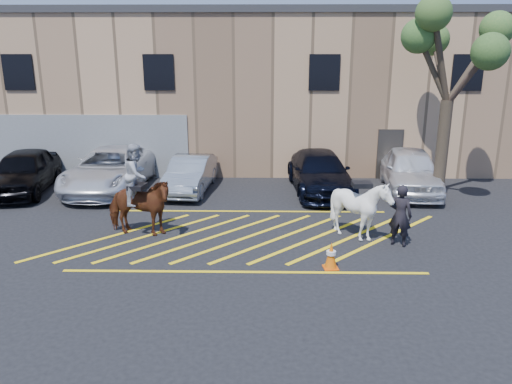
{
  "coord_description": "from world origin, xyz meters",
  "views": [
    {
      "loc": [
        0.49,
        -14.64,
        5.6
      ],
      "look_at": [
        0.24,
        0.2,
        1.3
      ],
      "focal_mm": 35.0,
      "sensor_mm": 36.0,
      "label": 1
    }
  ],
  "objects_px": {
    "handler": "(400,215)",
    "saddled_white": "(360,209)",
    "tree": "(453,45)",
    "car_black_suv": "(24,171)",
    "car_blue_suv": "(320,172)",
    "car_white_pickup": "(111,169)",
    "car_white_suv": "(410,170)",
    "traffic_cone": "(331,255)",
    "car_silver_sedan": "(190,174)",
    "mounted_bay": "(138,199)"
  },
  "relations": [
    {
      "from": "car_black_suv",
      "to": "car_silver_sedan",
      "type": "distance_m",
      "value": 6.66
    },
    {
      "from": "car_blue_suv",
      "to": "traffic_cone",
      "type": "distance_m",
      "value": 7.45
    },
    {
      "from": "car_black_suv",
      "to": "car_white_suv",
      "type": "bearing_deg",
      "value": -6.04
    },
    {
      "from": "tree",
      "to": "car_blue_suv",
      "type": "bearing_deg",
      "value": 161.8
    },
    {
      "from": "car_white_suv",
      "to": "traffic_cone",
      "type": "xyz_separation_m",
      "value": [
        -4.12,
        -7.47,
        -0.5
      ]
    },
    {
      "from": "car_black_suv",
      "to": "handler",
      "type": "relative_size",
      "value": 2.71
    },
    {
      "from": "car_white_suv",
      "to": "handler",
      "type": "bearing_deg",
      "value": -101.25
    },
    {
      "from": "car_silver_sedan",
      "to": "car_white_suv",
      "type": "distance_m",
      "value": 8.86
    },
    {
      "from": "car_black_suv",
      "to": "car_silver_sedan",
      "type": "height_order",
      "value": "car_black_suv"
    },
    {
      "from": "mounted_bay",
      "to": "car_blue_suv",
      "type": "bearing_deg",
      "value": 39.88
    },
    {
      "from": "car_blue_suv",
      "to": "car_white_suv",
      "type": "xyz_separation_m",
      "value": [
        3.64,
        0.05,
        0.09
      ]
    },
    {
      "from": "handler",
      "to": "car_white_suv",
      "type": "bearing_deg",
      "value": -79.6
    },
    {
      "from": "car_silver_sedan",
      "to": "handler",
      "type": "relative_size",
      "value": 2.32
    },
    {
      "from": "car_silver_sedan",
      "to": "mounted_bay",
      "type": "height_order",
      "value": "mounted_bay"
    },
    {
      "from": "car_white_pickup",
      "to": "car_blue_suv",
      "type": "bearing_deg",
      "value": 0.83
    },
    {
      "from": "traffic_cone",
      "to": "tree",
      "type": "relative_size",
      "value": 0.1
    },
    {
      "from": "mounted_bay",
      "to": "saddled_white",
      "type": "relative_size",
      "value": 1.5
    },
    {
      "from": "car_blue_suv",
      "to": "handler",
      "type": "xyz_separation_m",
      "value": [
        1.72,
        -5.77,
        0.14
      ]
    },
    {
      "from": "car_white_suv",
      "to": "tree",
      "type": "xyz_separation_m",
      "value": [
        0.64,
        -1.46,
        4.83
      ]
    },
    {
      "from": "tree",
      "to": "saddled_white",
      "type": "bearing_deg",
      "value": -133.15
    },
    {
      "from": "car_white_pickup",
      "to": "car_white_suv",
      "type": "relative_size",
      "value": 1.18
    },
    {
      "from": "saddled_white",
      "to": "tree",
      "type": "distance_m",
      "value": 7.11
    },
    {
      "from": "handler",
      "to": "car_silver_sedan",
      "type": "bearing_deg",
      "value": -10.66
    },
    {
      "from": "car_black_suv",
      "to": "tree",
      "type": "bearing_deg",
      "value": -11.26
    },
    {
      "from": "car_white_pickup",
      "to": "tree",
      "type": "xyz_separation_m",
      "value": [
        12.81,
        -1.57,
        4.86
      ]
    },
    {
      "from": "car_black_suv",
      "to": "car_white_suv",
      "type": "height_order",
      "value": "car_white_suv"
    },
    {
      "from": "car_white_suv",
      "to": "tree",
      "type": "height_order",
      "value": "tree"
    },
    {
      "from": "car_black_suv",
      "to": "car_silver_sedan",
      "type": "relative_size",
      "value": 1.17
    },
    {
      "from": "car_white_pickup",
      "to": "traffic_cone",
      "type": "distance_m",
      "value": 11.07
    },
    {
      "from": "car_blue_suv",
      "to": "traffic_cone",
      "type": "bearing_deg",
      "value": -97.87
    },
    {
      "from": "handler",
      "to": "traffic_cone",
      "type": "relative_size",
      "value": 2.52
    },
    {
      "from": "car_white_pickup",
      "to": "saddled_white",
      "type": "xyz_separation_m",
      "value": [
        9.18,
        -5.45,
        0.14
      ]
    },
    {
      "from": "handler",
      "to": "saddled_white",
      "type": "xyz_separation_m",
      "value": [
        -1.07,
        0.48,
        0.05
      ]
    },
    {
      "from": "mounted_bay",
      "to": "car_black_suv",
      "type": "bearing_deg",
      "value": 140.56
    },
    {
      "from": "car_black_suv",
      "to": "car_blue_suv",
      "type": "bearing_deg",
      "value": -5.88
    },
    {
      "from": "traffic_cone",
      "to": "mounted_bay",
      "type": "bearing_deg",
      "value": 157.31
    },
    {
      "from": "car_silver_sedan",
      "to": "saddled_white",
      "type": "relative_size",
      "value": 2.21
    },
    {
      "from": "traffic_cone",
      "to": "tree",
      "type": "xyz_separation_m",
      "value": [
        4.76,
        6.01,
        5.33
      ]
    },
    {
      "from": "car_white_suv",
      "to": "saddled_white",
      "type": "relative_size",
      "value": 2.64
    },
    {
      "from": "saddled_white",
      "to": "car_black_suv",
      "type": "bearing_deg",
      "value": 158.33
    },
    {
      "from": "car_white_pickup",
      "to": "traffic_cone",
      "type": "relative_size",
      "value": 8.21
    },
    {
      "from": "saddled_white",
      "to": "traffic_cone",
      "type": "distance_m",
      "value": 2.49
    },
    {
      "from": "car_black_suv",
      "to": "tree",
      "type": "height_order",
      "value": "tree"
    },
    {
      "from": "car_blue_suv",
      "to": "traffic_cone",
      "type": "height_order",
      "value": "car_blue_suv"
    },
    {
      "from": "car_black_suv",
      "to": "mounted_bay",
      "type": "distance_m",
      "value": 7.52
    },
    {
      "from": "tree",
      "to": "car_silver_sedan",
      "type": "bearing_deg",
      "value": 172.04
    },
    {
      "from": "mounted_bay",
      "to": "tree",
      "type": "bearing_deg",
      "value": 19.5
    },
    {
      "from": "saddled_white",
      "to": "traffic_cone",
      "type": "bearing_deg",
      "value": -117.78
    },
    {
      "from": "car_black_suv",
      "to": "mounted_bay",
      "type": "relative_size",
      "value": 1.73
    },
    {
      "from": "car_silver_sedan",
      "to": "saddled_white",
      "type": "distance_m",
      "value": 7.85
    }
  ]
}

